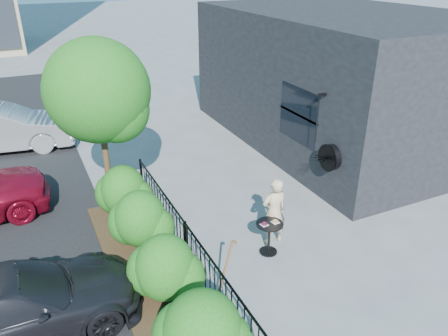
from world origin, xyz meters
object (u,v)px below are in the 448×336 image
car_silver (0,128)px  woman (274,212)px  patio_tree (102,97)px  car_darkgrey (11,306)px  cafe_table (269,233)px  shovel (223,277)px

car_silver → woman: bearing=-138.0°
patio_tree → woman: size_ratio=2.66×
patio_tree → car_darkgrey: bearing=-126.2°
patio_tree → woman: 4.28m
woman → car_silver: (-5.00, 7.79, -0.03)m
woman → car_silver: woman is taller
car_darkgrey → cafe_table: bearing=-89.2°
car_silver → car_darkgrey: bearing=-170.3°
car_silver → car_darkgrey: (0.06, -8.22, -0.13)m
woman → shovel: (-1.71, -1.18, -0.19)m
shovel → cafe_table: bearing=32.1°
patio_tree → woman: bearing=-44.6°
car_darkgrey → woman: bearing=-86.1°
woman → shovel: woman is taller
cafe_table → shovel: bearing=-147.9°
cafe_table → car_silver: 9.35m
patio_tree → cafe_table: 4.43m
car_silver → car_darkgrey: 8.22m
cafe_table → shovel: (-1.44, -0.91, 0.07)m
cafe_table → shovel: shovel is taller
patio_tree → car_darkgrey: 4.39m
patio_tree → car_silver: size_ratio=0.92×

